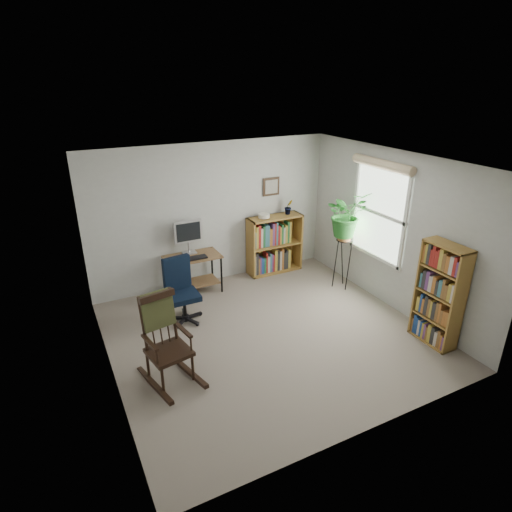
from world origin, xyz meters
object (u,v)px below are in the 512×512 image
low_bookshelf (275,244)px  desk (193,274)px  office_chair (183,291)px  rocking_chair (168,341)px  tall_bookshelf (439,295)px

low_bookshelf → desk: bearing=-175.7°
office_chair → low_bookshelf: size_ratio=0.92×
low_bookshelf → rocking_chair: bearing=-140.4°
desk → low_bookshelf: (1.60, 0.12, 0.20)m
tall_bookshelf → office_chair: bearing=144.5°
desk → low_bookshelf: size_ratio=0.85×
desk → tall_bookshelf: bearing=-49.5°
office_chair → rocking_chair: 1.35m
rocking_chair → tall_bookshelf: tall_bookshelf is taller
office_chair → rocking_chair: bearing=-122.5°
office_chair → low_bookshelf: low_bookshelf is taller
desk → rocking_chair: rocking_chair is taller
low_bookshelf → tall_bookshelf: bearing=-74.5°
desk → office_chair: bearing=-117.5°
low_bookshelf → office_chair: bearing=-155.4°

